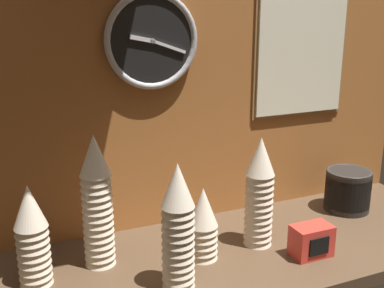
{
  "coord_description": "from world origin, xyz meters",
  "views": [
    {
      "loc": [
        -0.65,
        -1.15,
        0.72
      ],
      "look_at": [
        -0.14,
        0.04,
        0.33
      ],
      "focal_mm": 45.0,
      "sensor_mm": 36.0,
      "label": 1
    }
  ],
  "objects": [
    {
      "name": "cup_stack_far_left",
      "position": [
        -0.58,
        0.04,
        0.14
      ],
      "size": [
        0.09,
        0.09,
        0.28
      ],
      "color": "beige",
      "rests_on": "ground_plane"
    },
    {
      "name": "wall_clock",
      "position": [
        -0.18,
        0.23,
        0.61
      ],
      "size": [
        0.29,
        0.03,
        0.29
      ],
      "color": "black"
    },
    {
      "name": "cup_stack_center_right",
      "position": [
        0.07,
        -0.0,
        0.17
      ],
      "size": [
        0.09,
        0.09,
        0.34
      ],
      "color": "beige",
      "rests_on": "ground_plane"
    },
    {
      "name": "cup_stack_center_left",
      "position": [
        -0.24,
        -0.12,
        0.17
      ],
      "size": [
        0.09,
        0.09,
        0.34
      ],
      "color": "beige",
      "rests_on": "ground_plane"
    },
    {
      "name": "cup_stack_center",
      "position": [
        -0.12,
        -0.01,
        0.11
      ],
      "size": [
        0.09,
        0.09,
        0.22
      ],
      "color": "beige",
      "rests_on": "ground_plane"
    },
    {
      "name": "wall_tiled_back",
      "position": [
        0.0,
        0.27,
        0.53
      ],
      "size": [
        1.6,
        0.03,
        1.05
      ],
      "color": "#A3602D",
      "rests_on": "ground_plane"
    },
    {
      "name": "bowl_stack_far_right",
      "position": [
        0.49,
        0.1,
        0.08
      ],
      "size": [
        0.16,
        0.16,
        0.15
      ],
      "color": "black",
      "rests_on": "ground_plane"
    },
    {
      "name": "cup_stack_left",
      "position": [
        -0.41,
        0.07,
        0.19
      ],
      "size": [
        0.09,
        0.09,
        0.38
      ],
      "color": "beige",
      "rests_on": "ground_plane"
    },
    {
      "name": "menu_board",
      "position": [
        0.36,
        0.24,
        0.57
      ],
      "size": [
        0.37,
        0.01,
        0.49
      ],
      "color": "olive"
    },
    {
      "name": "napkin_dispenser",
      "position": [
        0.17,
        -0.13,
        0.05
      ],
      "size": [
        0.12,
        0.08,
        0.09
      ],
      "color": "red",
      "rests_on": "ground_plane"
    },
    {
      "name": "ground_plane",
      "position": [
        0.0,
        0.0,
        -0.02
      ],
      "size": [
        1.6,
        0.56,
        0.04
      ],
      "primitive_type": "cube",
      "color": "#4C3826"
    }
  ]
}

